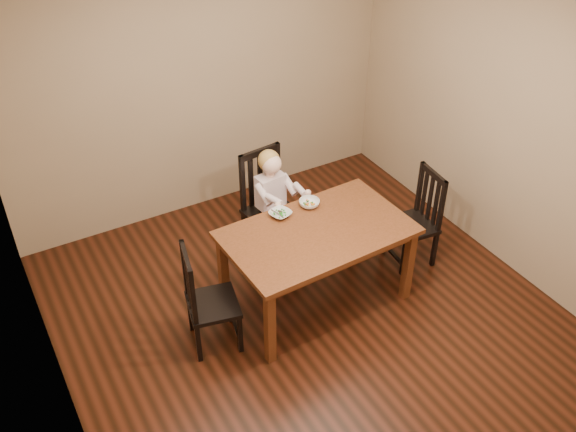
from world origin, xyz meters
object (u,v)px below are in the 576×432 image
chair_child (269,206)px  chair_left (207,301)px  toddler (272,195)px  bowl_peas (280,214)px  dining_table (317,239)px  chair_right (416,219)px  bowl_veg (309,203)px

chair_child → chair_left: chair_child is taller
toddler → bowl_peas: size_ratio=3.35×
dining_table → bowl_peas: 0.39m
chair_right → chair_left: bearing=97.0°
chair_child → dining_table: bearing=83.8°
chair_left → bowl_peas: size_ratio=5.33×
bowl_peas → chair_right: bearing=-12.9°
chair_left → chair_right: size_ratio=1.01×
chair_left → toddler: toddler is taller
dining_table → chair_left: 1.04m
chair_child → chair_right: size_ratio=1.12×
chair_left → bowl_veg: bearing=118.6°
chair_child → chair_right: bearing=137.6°
dining_table → chair_child: bearing=90.4°
chair_child → chair_right: (1.11, -0.80, -0.05)m
chair_right → toddler: 1.35m
chair_right → toddler: (-1.11, 0.75, 0.21)m
toddler → bowl_peas: bearing=63.5°
chair_left → toddler: (1.02, 0.78, 0.20)m
dining_table → chair_child: chair_child is taller
toddler → bowl_veg: 0.49m
dining_table → toddler: size_ratio=2.63×
chair_child → chair_left: (-1.01, -0.84, -0.05)m
toddler → chair_left: bearing=31.1°
chair_left → dining_table: bearing=102.2°
toddler → chair_child: bearing=-90.0°
bowl_veg → chair_left: bearing=-163.8°
toddler → bowl_veg: (0.12, -0.45, 0.14)m
chair_child → toddler: 0.16m
chair_left → bowl_veg: chair_left is taller
dining_table → chair_right: (1.11, 0.04, -0.23)m
chair_child → chair_right: 1.37m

